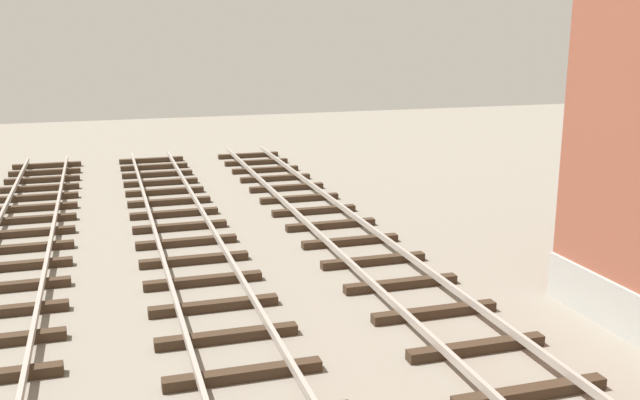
{
  "coord_description": "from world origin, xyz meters",
  "views": [
    {
      "loc": [
        -4.62,
        -3.54,
        5.37
      ],
      "look_at": [
        -0.59,
        9.64,
        2.03
      ],
      "focal_mm": 40.57,
      "sensor_mm": 36.0,
      "label": 1
    }
  ],
  "objects": []
}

